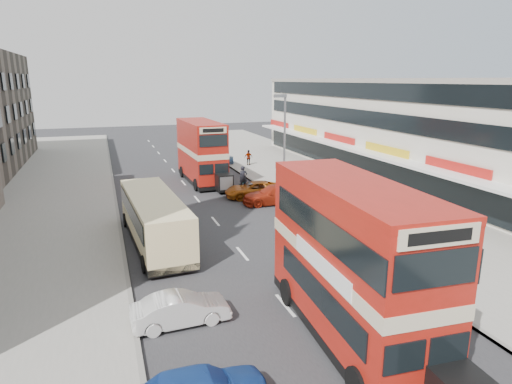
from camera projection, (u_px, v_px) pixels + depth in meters
name	position (u px, v px, depth m)	size (l,w,h in m)	color
ground	(306.00, 330.00, 16.75)	(160.00, 160.00, 0.00)	#28282B
road_surface	(197.00, 199.00, 35.05)	(12.00, 90.00, 0.01)	#28282B
pavement_right	(332.00, 187.00, 38.86)	(12.00, 90.00, 0.15)	gray
pavement_left	(29.00, 213.00, 31.22)	(12.00, 90.00, 0.15)	gray
kerb_left	(116.00, 205.00, 33.10)	(0.20, 90.00, 0.16)	gray
kerb_right	(269.00, 192.00, 36.98)	(0.20, 90.00, 0.16)	gray
commercial_row	(398.00, 128.00, 42.07)	(9.90, 46.20, 9.30)	beige
street_lamp	(284.00, 138.00, 34.12)	(1.00, 0.20, 8.12)	slate
bus_main	(352.00, 261.00, 15.68)	(3.33, 10.34, 5.61)	black
bus_second	(201.00, 152.00, 40.18)	(2.95, 9.81, 5.38)	black
coach	(154.00, 218.00, 25.18)	(3.13, 10.10, 2.64)	black
car_left_front	(181.00, 309.00, 17.04)	(1.31, 3.77, 1.24)	silver
car_right_a	(275.00, 195.00, 33.62)	(2.00, 4.92, 1.43)	#A12510
car_right_b	(254.00, 190.00, 35.39)	(2.15, 4.66, 1.29)	#BA5912
car_right_c	(215.00, 160.00, 48.31)	(1.57, 3.91, 1.33)	#4E739D
pedestrian_near	(340.00, 200.00, 30.64)	(0.71, 0.48, 1.94)	gray
pedestrian_far	(248.00, 158.00, 48.05)	(0.96, 0.40, 1.63)	gray
cyclist	(243.00, 184.00, 36.85)	(0.87, 1.93, 2.25)	gray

